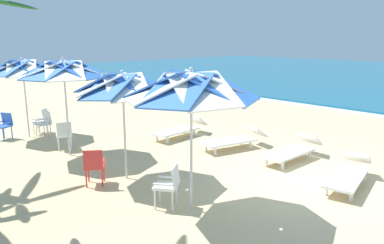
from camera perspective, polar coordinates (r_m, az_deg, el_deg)
The scene contains 15 objects.
ground_plane at distance 9.10m, azimuth 17.33°, elevation -8.97°, with size 80.00×80.00×0.00m, color #D3B784.
beach_umbrella_0 at distance 6.76m, azimuth -0.12°, elevation 5.37°, with size 2.53×2.53×2.77m.
plastic_chair_0 at distance 7.39m, azimuth -3.52°, elevation -9.40°, with size 0.63×0.62×0.87m.
beach_umbrella_1 at distance 8.60m, azimuth -10.59°, elevation 5.55°, with size 2.29×2.29×2.58m.
plastic_chair_1 at distance 8.70m, azimuth -14.78°, elevation -6.33°, with size 0.63×0.62×0.87m.
beach_umbrella_2 at distance 10.80m, azimuth -19.09°, elevation 7.55°, with size 2.49×2.49×2.76m.
plastic_chair_2 at distance 11.70m, azimuth -19.05°, elevation -1.69°, with size 0.58×0.56×0.87m.
beach_umbrella_3 at distance 13.41m, azimuth -24.55°, elevation 7.51°, with size 2.25×2.25×2.66m.
plastic_chair_3 at distance 13.50m, azimuth -21.66°, elevation -0.02°, with size 0.47×0.49×0.87m.
plastic_chair_4 at distance 13.73m, azimuth -26.86°, elevation -0.30°, with size 0.59×0.61×0.87m.
plastic_chair_5 at distance 14.00m, azimuth -22.02°, elevation 0.39°, with size 0.63×0.63×0.87m.
sun_lounger_0 at distance 9.20m, azimuth 22.87°, elevation -7.30°, with size 1.06×2.23×0.62m.
sun_lounger_1 at distance 10.55m, azimuth 15.21°, elevation -4.20°, with size 0.67×2.16×0.62m.
sun_lounger_2 at distance 11.30m, azimuth 6.49°, elevation -2.68°, with size 1.12×2.23×0.62m.
sun_lounger_3 at distance 12.53m, azimuth -1.83°, elevation -1.06°, with size 0.77×2.18×0.62m.
Camera 1 is at (4.02, -7.47, 3.29)m, focal length 34.76 mm.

